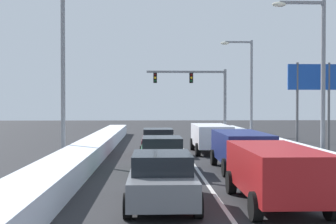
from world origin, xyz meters
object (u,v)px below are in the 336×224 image
(suv_white_right_lane_third, at_px, (211,136))
(sedan_green_center_lane_second, at_px, (162,154))
(sedan_maroon_center_lane_third, at_px, (158,142))
(street_lamp_right_mid, at_px, (316,65))
(roadside_sign_right, at_px, (313,86))
(suv_navy_right_lane_second, at_px, (241,147))
(traffic_light_gantry, at_px, (200,87))
(street_lamp_right_far, at_px, (247,80))
(suv_red_right_lane_nearest, at_px, (275,170))
(sedan_gray_center_lane_nearest, at_px, (162,179))
(street_lamp_left_mid, at_px, (70,57))

(suv_white_right_lane_third, relative_size, sedan_green_center_lane_second, 1.09)
(sedan_maroon_center_lane_third, height_order, street_lamp_right_mid, street_lamp_right_mid)
(street_lamp_right_mid, xyz_separation_m, roadside_sign_right, (2.02, 5.85, -0.79))
(suv_navy_right_lane_second, bearing_deg, suv_white_right_lane_third, 93.15)
(traffic_light_gantry, bearing_deg, suv_white_right_lane_third, -93.93)
(street_lamp_right_far, height_order, roadside_sign_right, street_lamp_right_far)
(suv_red_right_lane_nearest, distance_m, sedan_gray_center_lane_nearest, 3.24)
(sedan_green_center_lane_second, height_order, traffic_light_gantry, traffic_light_gantry)
(suv_red_right_lane_nearest, height_order, suv_navy_right_lane_second, same)
(sedan_green_center_lane_second, bearing_deg, sedan_gray_center_lane_nearest, -91.39)
(suv_red_right_lane_nearest, xyz_separation_m, roadside_sign_right, (6.56, 14.89, 3.00))
(street_lamp_right_mid, bearing_deg, suv_navy_right_lane_second, -150.93)
(sedan_gray_center_lane_nearest, bearing_deg, street_lamp_right_mid, 48.78)
(sedan_gray_center_lane_nearest, height_order, roadside_sign_right, roadside_sign_right)
(sedan_maroon_center_lane_third, relative_size, traffic_light_gantry, 0.60)
(suv_navy_right_lane_second, distance_m, street_lamp_right_far, 17.87)
(suv_navy_right_lane_second, xyz_separation_m, traffic_light_gantry, (0.68, 22.49, 3.48))
(sedan_green_center_lane_second, distance_m, sedan_maroon_center_lane_third, 6.45)
(suv_red_right_lane_nearest, relative_size, street_lamp_right_far, 0.60)
(sedan_gray_center_lane_nearest, xyz_separation_m, traffic_light_gantry, (4.30, 29.05, 3.73))
(suv_red_right_lane_nearest, distance_m, sedan_green_center_lane_second, 7.06)
(suv_white_right_lane_third, relative_size, street_lamp_left_mid, 0.55)
(street_lamp_right_mid, distance_m, street_lamp_right_far, 14.69)
(sedan_maroon_center_lane_third, xyz_separation_m, traffic_light_gantry, (4.22, 16.43, 3.73))
(suv_white_right_lane_third, height_order, street_lamp_left_mid, street_lamp_left_mid)
(street_lamp_right_far, height_order, street_lamp_left_mid, street_lamp_left_mid)
(suv_white_right_lane_third, xyz_separation_m, street_lamp_left_mid, (-7.62, -3.80, 4.23))
(street_lamp_right_mid, bearing_deg, street_lamp_right_far, 90.92)
(suv_white_right_lane_third, distance_m, roadside_sign_right, 7.31)
(street_lamp_left_mid, bearing_deg, sedan_gray_center_lane_nearest, -65.74)
(street_lamp_right_mid, xyz_separation_m, street_lamp_left_mid, (-12.17, 0.87, 0.43))
(sedan_maroon_center_lane_third, distance_m, street_lamp_right_far, 13.86)
(sedan_green_center_lane_second, distance_m, roadside_sign_right, 13.29)
(suv_navy_right_lane_second, xyz_separation_m, street_lamp_left_mid, (-8.01, 3.18, 4.23))
(sedan_gray_center_lane_nearest, distance_m, sedan_green_center_lane_second, 6.18)
(suv_navy_right_lane_second, xyz_separation_m, sedan_gray_center_lane_nearest, (-3.62, -6.56, -0.25))
(suv_red_right_lane_nearest, xyz_separation_m, street_lamp_left_mid, (-7.62, 9.91, 4.23))
(street_lamp_left_mid, bearing_deg, sedan_maroon_center_lane_third, 32.83)
(suv_navy_right_lane_second, height_order, street_lamp_left_mid, street_lamp_left_mid)
(suv_white_right_lane_third, relative_size, roadside_sign_right, 0.89)
(street_lamp_right_mid, relative_size, roadside_sign_right, 1.46)
(sedan_gray_center_lane_nearest, xyz_separation_m, street_lamp_left_mid, (-4.39, 9.75, 4.48))
(suv_navy_right_lane_second, distance_m, traffic_light_gantry, 22.77)
(sedan_maroon_center_lane_third, bearing_deg, suv_navy_right_lane_second, -59.74)
(traffic_light_gantry, relative_size, street_lamp_right_mid, 0.94)
(suv_red_right_lane_nearest, height_order, sedan_green_center_lane_second, suv_red_right_lane_nearest)
(suv_navy_right_lane_second, bearing_deg, sedan_green_center_lane_second, -173.66)
(sedan_gray_center_lane_nearest, xyz_separation_m, street_lamp_right_mid, (7.77, 8.87, 4.05))
(traffic_light_gantry, xyz_separation_m, street_lamp_right_far, (3.24, -5.50, 0.38))
(street_lamp_right_far, relative_size, street_lamp_left_mid, 0.92)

